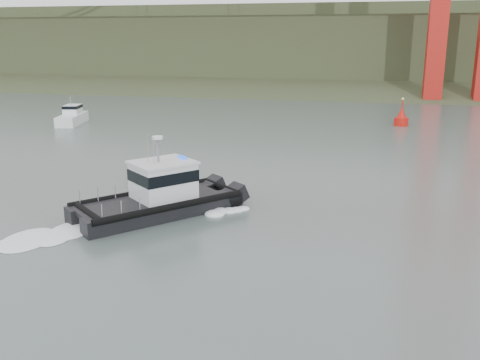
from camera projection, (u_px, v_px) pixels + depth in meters
The scene contains 5 objects.
ground at pixel (193, 268), 25.54m from camera, with size 400.00×400.00×0.00m, color #4F5E57.
headlands at pixel (343, 52), 141.58m from camera, with size 500.00×105.36×27.12m.
patrol_boat at pixel (159, 194), 33.22m from camera, with size 9.63×10.45×5.07m.
motorboat at pixel (72, 117), 68.07m from camera, with size 3.76×7.15×3.75m.
nav_buoy at pixel (401, 118), 66.71m from camera, with size 1.77×1.77×3.68m.
Camera 1 is at (7.71, -22.40, 10.67)m, focal length 40.00 mm.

